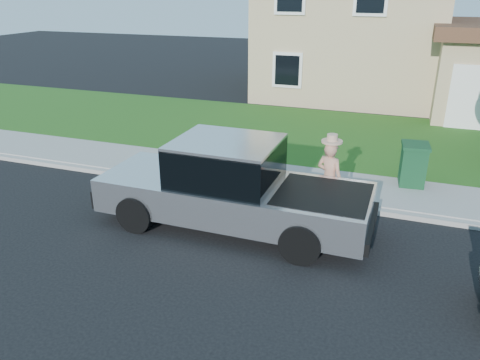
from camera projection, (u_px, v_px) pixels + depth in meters
ground at (236, 257)px, 9.19m from camera, size 80.00×80.00×0.00m
curb at (315, 202)px, 11.38m from camera, size 40.00×0.20×0.12m
sidewalk at (323, 185)px, 12.33m from camera, size 40.00×2.00×0.15m
lawn at (347, 138)px, 16.26m from camera, size 40.00×7.00×0.10m
house at (383, 27)px, 21.82m from camera, size 14.00×11.30×6.85m
pickup_truck at (232, 188)px, 10.06m from camera, size 6.01×2.34×1.97m
woman at (329, 177)px, 10.63m from camera, size 0.75×0.63×1.93m
trash_bin at (413, 164)px, 12.01m from camera, size 0.73×0.83×1.09m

